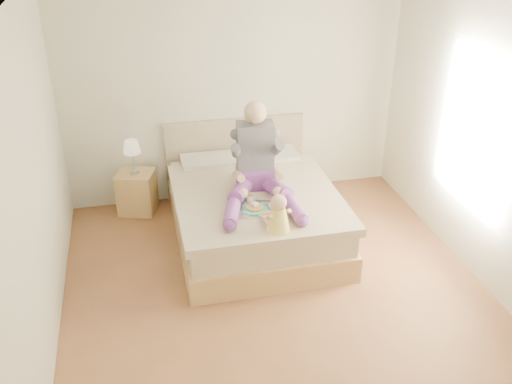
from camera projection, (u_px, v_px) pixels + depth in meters
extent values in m
cube|color=brown|center=(277.00, 292.00, 5.48)|extent=(4.00, 4.20, 0.01)
cube|color=white|center=(283.00, 0.00, 4.21)|extent=(4.00, 4.20, 0.02)
cube|color=beige|center=(233.00, 90.00, 6.65)|extent=(4.00, 0.02, 2.70)
cube|color=beige|center=(380.00, 329.00, 3.04)|extent=(4.00, 0.02, 2.70)
cube|color=beige|center=(32.00, 189.00, 4.46)|extent=(0.02, 4.20, 2.70)
cube|color=beige|center=(490.00, 144.00, 5.23)|extent=(0.02, 4.20, 2.70)
cube|color=white|center=(477.00, 131.00, 5.38)|extent=(0.02, 1.30, 1.60)
cube|color=#EBE6C1|center=(477.00, 131.00, 5.38)|extent=(0.01, 1.18, 1.48)
cube|color=#A7824E|center=(254.00, 225.00, 6.29)|extent=(1.68, 2.13, 0.28)
cube|color=#BFAC8E|center=(254.00, 205.00, 6.17)|extent=(1.60, 2.05, 0.24)
cube|color=#BFAC8E|center=(257.00, 198.00, 5.96)|extent=(1.70, 1.80, 0.09)
cube|color=beige|center=(208.00, 164.00, 6.64)|extent=(0.62, 0.40, 0.14)
cube|color=beige|center=(271.00, 158.00, 6.79)|extent=(0.62, 0.40, 0.14)
cube|color=#87755D|center=(235.00, 156.00, 7.04)|extent=(1.70, 0.08, 1.00)
cube|color=#A7824E|center=(137.00, 192.00, 6.74)|extent=(0.50, 0.47, 0.51)
cylinder|color=silver|center=(134.00, 172.00, 6.61)|extent=(0.11, 0.11, 0.04)
cylinder|color=silver|center=(133.00, 161.00, 6.55)|extent=(0.02, 0.02, 0.22)
cone|color=beige|center=(131.00, 147.00, 6.46)|extent=(0.20, 0.20, 0.14)
cube|color=#6A337F|center=(256.00, 177.00, 6.08)|extent=(0.44, 0.36, 0.19)
cube|color=#3E3E46|center=(255.00, 146.00, 5.98)|extent=(0.41, 0.28, 0.51)
sphere|color=#DAAD88|center=(255.00, 112.00, 5.77)|extent=(0.23, 0.23, 0.23)
cylinder|color=#6A337F|center=(242.00, 190.00, 5.85)|extent=(0.39, 0.56, 0.23)
cylinder|color=#6A337F|center=(232.00, 211.00, 5.49)|extent=(0.27, 0.51, 0.13)
sphere|color=#6A337F|center=(229.00, 225.00, 5.28)|extent=(0.12, 0.12, 0.12)
cylinder|color=#3E3E46|center=(236.00, 151.00, 5.82)|extent=(0.16, 0.33, 0.26)
cylinder|color=#DAAD88|center=(239.00, 176.00, 5.73)|extent=(0.08, 0.33, 0.17)
sphere|color=#DAAD88|center=(243.00, 193.00, 5.65)|extent=(0.09, 0.09, 0.09)
cylinder|color=#6A337F|center=(275.00, 188.00, 5.88)|extent=(0.28, 0.57, 0.23)
cylinder|color=#6A337F|center=(293.00, 208.00, 5.54)|extent=(0.16, 0.50, 0.13)
sphere|color=#6A337F|center=(302.00, 221.00, 5.34)|extent=(0.12, 0.12, 0.12)
cylinder|color=#3E3E46|center=(277.00, 149.00, 5.86)|extent=(0.10, 0.32, 0.26)
cylinder|color=#DAAD88|center=(279.00, 174.00, 5.77)|extent=(0.15, 0.34, 0.17)
sphere|color=#DAAD88|center=(277.00, 191.00, 5.68)|extent=(0.09, 0.09, 0.09)
cube|color=silver|center=(264.00, 210.00, 5.63)|extent=(0.50, 0.43, 0.01)
cylinder|color=teal|center=(255.00, 209.00, 5.64)|extent=(0.25, 0.25, 0.01)
cylinder|color=#BA843E|center=(255.00, 207.00, 5.63)|extent=(0.17, 0.17, 0.02)
cylinder|color=white|center=(250.00, 200.00, 5.72)|extent=(0.07, 0.07, 0.09)
torus|color=white|center=(254.00, 199.00, 5.72)|extent=(0.03, 0.06, 0.06)
cylinder|color=#9A7E4B|center=(250.00, 196.00, 5.70)|extent=(0.07, 0.07, 0.01)
cylinder|color=white|center=(275.00, 206.00, 5.68)|extent=(0.14, 0.14, 0.01)
cube|color=#BA843E|center=(275.00, 205.00, 5.68)|extent=(0.09, 0.09, 0.02)
cylinder|color=white|center=(265.00, 214.00, 5.54)|extent=(0.14, 0.14, 0.01)
ellipsoid|color=#B01213|center=(268.00, 213.00, 5.53)|extent=(0.04, 0.03, 0.01)
cylinder|color=white|center=(281.00, 202.00, 5.65)|extent=(0.07, 0.07, 0.11)
cylinder|color=#C85D20|center=(281.00, 202.00, 5.65)|extent=(0.06, 0.06, 0.11)
cylinder|color=white|center=(278.00, 213.00, 5.53)|extent=(0.07, 0.07, 0.04)
cylinder|color=#3F1309|center=(278.00, 213.00, 5.53)|extent=(0.06, 0.06, 0.03)
cone|color=#FFDD50|center=(278.00, 219.00, 5.26)|extent=(0.22, 0.22, 0.24)
sphere|color=#DAAD88|center=(279.00, 202.00, 5.17)|extent=(0.15, 0.15, 0.15)
cylinder|color=#DAAD88|center=(268.00, 222.00, 5.36)|extent=(0.08, 0.18, 0.06)
sphere|color=#DAAD88|center=(263.00, 218.00, 5.43)|extent=(0.05, 0.05, 0.05)
cylinder|color=#DAAD88|center=(270.00, 217.00, 5.20)|extent=(0.04, 0.12, 0.10)
cylinder|color=#DAAD88|center=(276.00, 220.00, 5.40)|extent=(0.12, 0.18, 0.06)
sphere|color=#DAAD88|center=(272.00, 216.00, 5.47)|extent=(0.05, 0.05, 0.05)
cylinder|color=#DAAD88|center=(286.00, 212.00, 5.28)|extent=(0.10, 0.13, 0.10)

